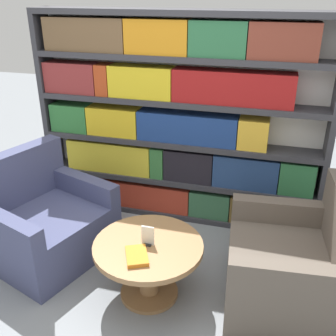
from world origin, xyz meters
TOP-DOWN VIEW (x-y plane):
  - ground_plane at (0.00, 0.00)m, footprint 14.00×14.00m
  - bookshelf at (-0.03, 1.38)m, footprint 2.66×0.30m
  - armchair_left at (-0.91, 0.43)m, footprint 1.07×1.12m
  - armchair_right at (1.09, 0.42)m, footprint 0.90×0.98m
  - coffee_table at (0.09, 0.18)m, footprint 0.78×0.78m
  - table_sign at (0.09, 0.18)m, footprint 0.09×0.06m
  - stray_book at (0.06, 0.01)m, footprint 0.22×0.25m

SIDE VIEW (x-z plane):
  - ground_plane at x=0.00m, z-range 0.00..0.00m
  - armchair_left at x=-0.91m, z-range -0.14..0.73m
  - armchair_right at x=1.09m, z-range -0.14..0.73m
  - coffee_table at x=0.09m, z-range 0.10..0.55m
  - stray_book at x=0.06m, z-range 0.45..0.48m
  - table_sign at x=0.09m, z-range 0.44..0.58m
  - bookshelf at x=-0.03m, z-range -0.01..1.92m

